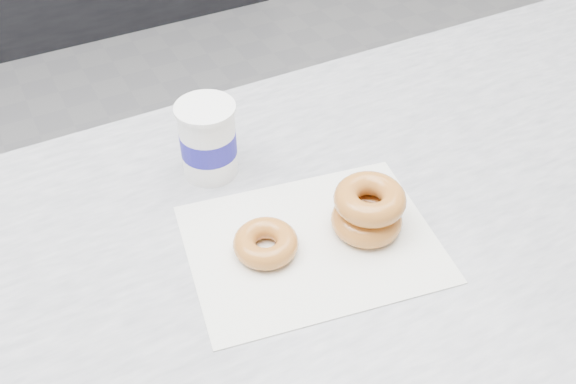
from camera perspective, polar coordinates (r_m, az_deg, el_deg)
name	(u,v)px	position (r m, az deg, el deg)	size (l,w,h in m)	color
ground	(168,327)	(1.95, -10.58, -11.70)	(5.00, 5.00, 0.00)	gray
wax_paper	(312,243)	(0.89, 2.13, -4.57)	(0.34, 0.26, 0.00)	silver
donut_single	(266,243)	(0.87, -2.00, -4.56)	(0.09, 0.09, 0.03)	#C87037
donut_stack	(368,209)	(0.90, 7.14, -1.55)	(0.14, 0.14, 0.07)	#C87037
coffee_cup	(208,139)	(0.98, -7.13, 4.69)	(0.11, 0.11, 0.12)	white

